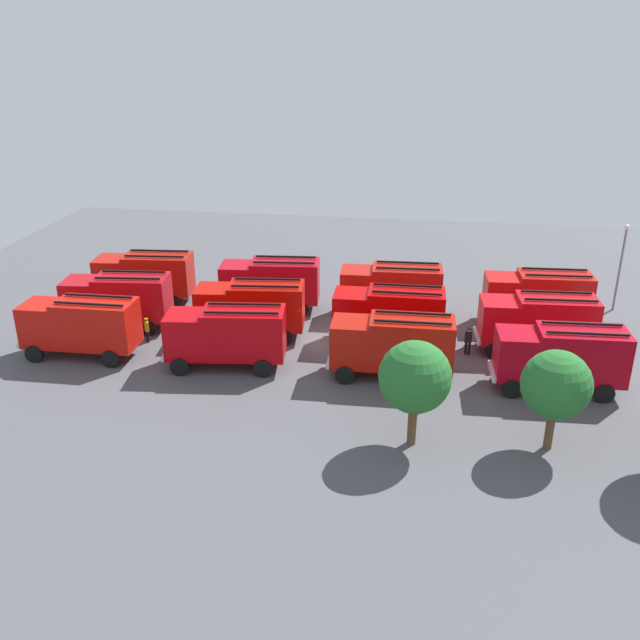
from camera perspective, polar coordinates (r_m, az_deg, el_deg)
ground_plane at (r=45.36m, az=-0.00°, el=-1.63°), size 64.99×64.99×0.00m
fire_truck_0 at (r=49.24m, az=17.55°, el=1.98°), size 7.32×3.08×3.88m
fire_truck_1 at (r=48.58m, az=5.93°, el=2.68°), size 7.30×3.00×3.88m
fire_truck_2 at (r=49.66m, az=-4.10°, el=3.20°), size 7.39×3.28×3.88m
fire_truck_3 at (r=52.54m, az=-14.28°, el=3.64°), size 7.39×3.27×3.88m
fire_truck_4 at (r=44.87m, az=17.58°, el=-0.04°), size 7.33×3.10×3.88m
fire_truck_5 at (r=44.17m, az=5.75°, el=0.59°), size 7.23×2.82×3.88m
fire_truck_6 at (r=45.21m, az=-5.74°, el=1.13°), size 7.41×3.34×3.88m
fire_truck_7 at (r=48.38m, az=-16.38°, el=1.76°), size 7.40×3.32×3.88m
fire_truck_8 at (r=40.51m, az=19.30°, el=-2.77°), size 7.30×3.01×3.88m
fire_truck_9 at (r=39.89m, az=6.05°, el=-1.93°), size 7.25×2.86×3.88m
fire_truck_10 at (r=41.24m, az=-7.74°, el=-1.16°), size 7.43×3.41×3.88m
fire_truck_11 at (r=44.71m, az=-19.18°, el=-0.34°), size 7.23×2.82×3.88m
firefighter_0 at (r=46.10m, az=-14.13°, el=-0.70°), size 0.43×0.48×1.65m
firefighter_1 at (r=43.92m, az=12.16°, el=-1.60°), size 0.47×0.34×1.77m
firefighter_2 at (r=52.95m, az=-7.03°, el=3.03°), size 0.40×0.48×1.79m
firefighter_3 at (r=37.81m, az=9.55°, el=-5.50°), size 0.48×0.39×1.82m
firefighter_4 at (r=43.07m, az=18.73°, el=-2.94°), size 0.34×0.47×1.68m
tree_1 at (r=34.19m, az=18.95°, el=-5.12°), size 3.32×3.32×5.14m
tree_2 at (r=32.94m, az=7.85°, el=-4.72°), size 3.50×3.50×5.42m
traffic_cone_0 at (r=44.45m, az=22.03°, el=-3.56°), size 0.39×0.39×0.56m
traffic_cone_1 at (r=38.10m, az=6.03°, el=-6.24°), size 0.47×0.47×0.68m
traffic_cone_2 at (r=44.92m, az=10.73°, el=-1.91°), size 0.40×0.40×0.58m
lamppost at (r=53.42m, az=23.64°, el=4.52°), size 0.36×0.36×6.36m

